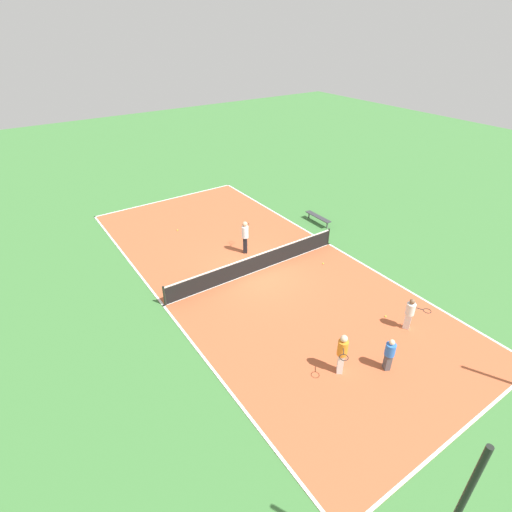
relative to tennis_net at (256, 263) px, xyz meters
name	(u,v)px	position (x,y,z in m)	size (l,w,h in m)	color
ground_plane	(256,271)	(0.00, 0.00, -0.52)	(80.00, 80.00, 0.00)	#3D7538
court_surface	(256,271)	(0.00, 0.00, -0.51)	(9.93, 21.98, 0.02)	#B75633
tennis_net	(256,263)	(0.00, 0.00, 0.00)	(9.73, 0.10, 0.98)	black
bench	(318,217)	(-6.19, -2.36, -0.13)	(0.36, 1.95, 0.45)	#333338
player_near_white	(245,235)	(-0.57, -1.85, 0.56)	(0.85, 0.93, 1.83)	black
player_far_white	(410,312)	(-2.69, 6.93, 0.32)	(0.73, 0.98, 1.45)	white
player_near_blue	(390,353)	(-0.28, 7.93, 0.26)	(0.48, 0.48, 1.36)	#4C4C51
player_center_orange	(342,352)	(1.23, 7.10, 0.48)	(0.88, 0.91, 1.69)	white
tennis_ball_far_baseline	(177,230)	(1.39, -6.22, -0.46)	(0.07, 0.07, 0.07)	#CCE033
tennis_ball_near_net	(323,264)	(-3.21, 1.39, -0.46)	(0.07, 0.07, 0.07)	#CCE033
tennis_ball_right_alley	(386,316)	(-2.53, 6.00, -0.46)	(0.07, 0.07, 0.07)	#CCE033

